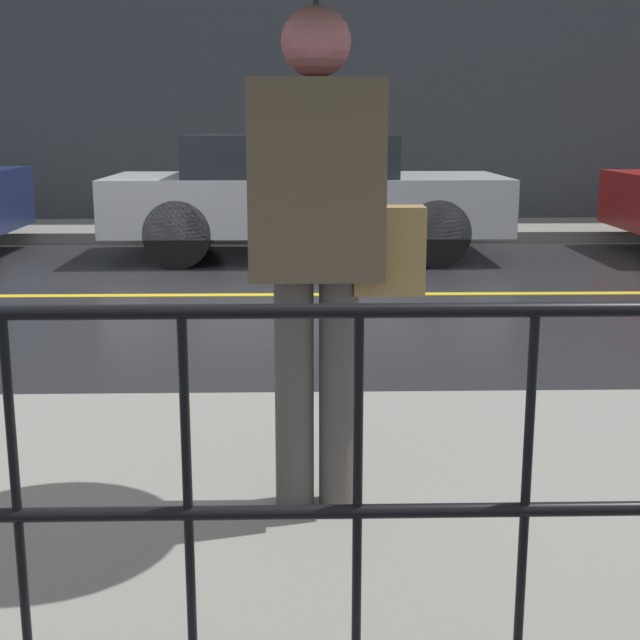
% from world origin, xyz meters
% --- Properties ---
extents(ground_plane, '(80.00, 80.00, 0.00)m').
position_xyz_m(ground_plane, '(0.00, 0.00, 0.00)').
color(ground_plane, '#262628').
extents(sidewalk_far, '(28.00, 1.69, 0.14)m').
position_xyz_m(sidewalk_far, '(0.00, 4.17, 0.07)').
color(sidewalk_far, gray).
rests_on(sidewalk_far, ground_plane).
extents(lane_marking, '(25.20, 0.12, 0.01)m').
position_xyz_m(lane_marking, '(0.00, 0.00, 0.00)').
color(lane_marking, gold).
rests_on(lane_marking, ground_plane).
extents(building_storefront, '(28.00, 0.30, 5.97)m').
position_xyz_m(building_storefront, '(0.00, 5.17, 2.99)').
color(building_storefront, '#383D42').
rests_on(building_storefront, ground_plane).
extents(pedestrian, '(0.91, 0.91, 2.10)m').
position_xyz_m(pedestrian, '(1.58, -4.67, 1.70)').
color(pedestrian, '#4C4742').
rests_on(pedestrian, sidewalk_near).
extents(car_silver, '(4.32, 1.73, 1.35)m').
position_xyz_m(car_silver, '(1.57, 2.27, 0.71)').
color(car_silver, '#B2B5BA').
rests_on(car_silver, ground_plane).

